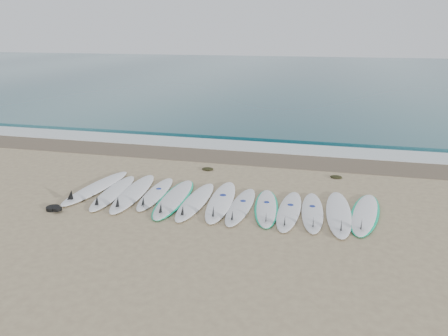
% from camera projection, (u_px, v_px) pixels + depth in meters
% --- Properties ---
extents(ground, '(120.00, 120.00, 0.00)m').
position_uv_depth(ground, '(219.00, 203.00, 10.88)').
color(ground, tan).
extents(ocean, '(120.00, 55.00, 0.03)m').
position_uv_depth(ocean, '(306.00, 75.00, 40.92)').
color(ocean, '#1E535D').
rests_on(ocean, ground).
extents(wet_sand_band, '(120.00, 1.80, 0.01)m').
position_uv_depth(wet_sand_band, '(250.00, 158.00, 14.67)').
color(wet_sand_band, brown).
rests_on(wet_sand_band, ground).
extents(foam_band, '(120.00, 1.40, 0.04)m').
position_uv_depth(foam_band, '(257.00, 147.00, 15.96)').
color(foam_band, silver).
rests_on(foam_band, ground).
extents(wave_crest, '(120.00, 1.00, 0.10)m').
position_uv_depth(wave_crest, '(263.00, 137.00, 17.34)').
color(wave_crest, '#1E535D').
rests_on(wave_crest, ground).
extents(surfboard_0, '(0.89, 2.92, 0.37)m').
position_uv_depth(surfboard_0, '(95.00, 188.00, 11.73)').
color(surfboard_0, white).
rests_on(surfboard_0, ground).
extents(surfboard_1, '(0.75, 2.69, 0.34)m').
position_uv_depth(surfboard_1, '(112.00, 193.00, 11.39)').
color(surfboard_1, white).
rests_on(surfboard_1, ground).
extents(surfboard_2, '(0.85, 2.95, 0.37)m').
position_uv_depth(surfboard_2, '(132.00, 193.00, 11.35)').
color(surfboard_2, white).
rests_on(surfboard_2, ground).
extents(surfboard_3, '(0.64, 2.48, 0.31)m').
position_uv_depth(surfboard_3, '(155.00, 194.00, 11.33)').
color(surfboard_3, white).
rests_on(surfboard_3, ground).
extents(surfboard_4, '(0.80, 2.81, 0.35)m').
position_uv_depth(surfboard_4, '(174.00, 199.00, 11.02)').
color(surfboard_4, white).
rests_on(surfboard_4, ground).
extents(surfboard_5, '(0.57, 2.65, 0.34)m').
position_uv_depth(surfboard_5, '(195.00, 202.00, 10.81)').
color(surfboard_5, white).
rests_on(surfboard_5, ground).
extents(surfboard_6, '(0.79, 2.86, 0.36)m').
position_uv_depth(surfboard_6, '(221.00, 201.00, 10.81)').
color(surfboard_6, white).
rests_on(surfboard_6, ground).
extents(surfboard_7, '(0.55, 2.47, 0.31)m').
position_uv_depth(surfboard_7, '(240.00, 207.00, 10.52)').
color(surfboard_7, white).
rests_on(surfboard_7, ground).
extents(surfboard_8, '(0.89, 2.44, 0.30)m').
position_uv_depth(surfboard_8, '(266.00, 208.00, 10.48)').
color(surfboard_8, white).
rests_on(surfboard_8, ground).
extents(surfboard_9, '(0.56, 2.51, 0.32)m').
position_uv_depth(surfboard_9, '(289.00, 211.00, 10.27)').
color(surfboard_9, white).
rests_on(surfboard_9, ground).
extents(surfboard_10, '(0.66, 2.46, 0.31)m').
position_uv_depth(surfboard_10, '(312.00, 212.00, 10.20)').
color(surfboard_10, white).
rests_on(surfboard_10, ground).
extents(surfboard_11, '(0.68, 2.79, 0.35)m').
position_uv_depth(surfboard_11, '(339.00, 214.00, 10.10)').
color(surfboard_11, white).
rests_on(surfboard_11, ground).
extents(surfboard_12, '(1.01, 2.69, 0.33)m').
position_uv_depth(surfboard_12, '(365.00, 214.00, 10.11)').
color(surfboard_12, white).
rests_on(surfboard_12, ground).
extents(seaweed_near, '(0.36, 0.28, 0.07)m').
position_uv_depth(seaweed_near, '(208.00, 169.00, 13.41)').
color(seaweed_near, black).
rests_on(seaweed_near, ground).
extents(seaweed_far, '(0.34, 0.27, 0.07)m').
position_uv_depth(seaweed_far, '(336.00, 177.00, 12.69)').
color(seaweed_far, black).
rests_on(seaweed_far, ground).
extents(leash_coil, '(0.46, 0.36, 0.11)m').
position_uv_depth(leash_coil, '(54.00, 208.00, 10.43)').
color(leash_coil, black).
rests_on(leash_coil, ground).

